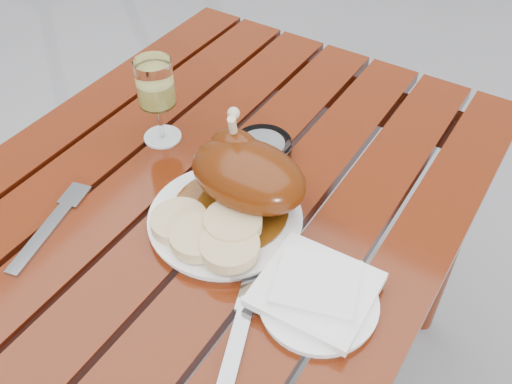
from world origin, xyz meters
TOP-DOWN VIEW (x-y plane):
  - table at (0.00, 0.00)m, footprint 0.80×1.20m
  - dinner_plate at (0.07, 0.01)m, footprint 0.31×0.31m
  - roast_duck at (0.07, 0.06)m, footprint 0.20×0.20m
  - bread_dumplings at (0.07, -0.04)m, footprint 0.19×0.14m
  - wine_glass at (-0.16, 0.13)m, footprint 0.07×0.07m
  - side_plate at (0.27, -0.05)m, footprint 0.20×0.20m
  - napkin at (0.26, -0.04)m, footprint 0.16×0.15m
  - ashtray at (0.02, 0.19)m, footprint 0.14×0.14m
  - fork at (-0.16, -0.16)m, footprint 0.07×0.19m
  - knife at (0.20, -0.17)m, footprint 0.10×0.23m

SIDE VIEW (x-z plane):
  - table at x=0.00m, z-range 0.00..0.75m
  - fork at x=-0.16m, z-range 0.75..0.76m
  - knife at x=0.20m, z-range 0.75..0.76m
  - side_plate at x=0.27m, z-range 0.75..0.76m
  - dinner_plate at x=0.07m, z-range 0.75..0.77m
  - ashtray at x=0.02m, z-range 0.75..0.78m
  - napkin at x=0.26m, z-range 0.76..0.78m
  - bread_dumplings at x=0.07m, z-range 0.77..0.80m
  - roast_duck at x=0.07m, z-range 0.75..0.89m
  - wine_glass at x=-0.16m, z-range 0.75..0.91m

